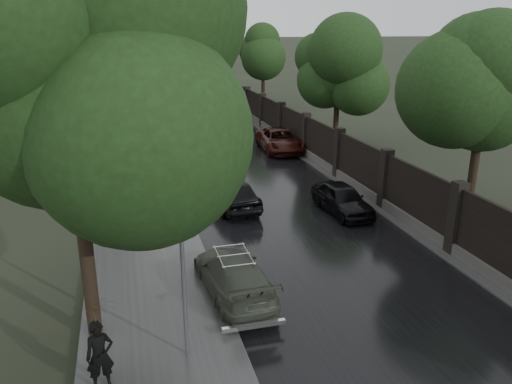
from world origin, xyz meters
name	(u,v)px	position (x,y,z in m)	size (l,w,h in m)	color
ground	(415,360)	(0.00, 0.00, 0.00)	(800.00, 800.00, 0.00)	black
road	(134,49)	(0.00, 190.00, 0.01)	(8.00, 420.00, 0.02)	black
sidewalk_left	(117,49)	(-6.00, 190.00, 0.08)	(4.00, 420.00, 0.16)	#2D2D2D
verge_right	(149,48)	(5.50, 190.00, 0.04)	(3.00, 420.00, 0.08)	#2D2D2D
fence_right	(256,110)	(4.60, 32.01, 1.01)	(0.45, 75.72, 2.70)	#383533
tree_left_near	(67,91)	(-7.60, 3.00, 6.42)	(5.44, 5.44, 9.16)	black
tree_left_far	(96,64)	(-8.00, 30.00, 5.24)	(4.25, 4.25, 7.39)	black
tree_right_a	(483,101)	(7.50, 8.00, 4.95)	(4.08, 4.08, 7.01)	black
tree_right_b	(338,72)	(7.50, 22.00, 4.95)	(4.08, 4.08, 7.01)	black
tree_right_c	(263,57)	(7.50, 40.00, 4.95)	(4.08, 4.08, 7.01)	black
lamp_post	(182,260)	(-5.40, 1.50, 2.67)	(0.25, 0.12, 5.11)	#59595E
traffic_light	(155,111)	(-4.30, 24.99, 2.40)	(0.16, 0.32, 4.00)	#59595E
volga_sedan	(234,275)	(-3.59, 4.28, 0.63)	(1.75, 4.31, 1.25)	#3B4234
hatchback_left	(230,192)	(-2.06, 11.83, 0.73)	(1.73, 4.30, 1.46)	black
car_right_near	(342,199)	(2.50, 9.88, 0.65)	(1.54, 3.83, 1.30)	black
car_right_far	(280,140)	(3.40, 21.57, 0.72)	(2.38, 5.16, 1.43)	black
pedestrian_umbrella	(96,320)	(-7.36, 0.77, 1.87)	(1.09, 1.11, 2.57)	black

